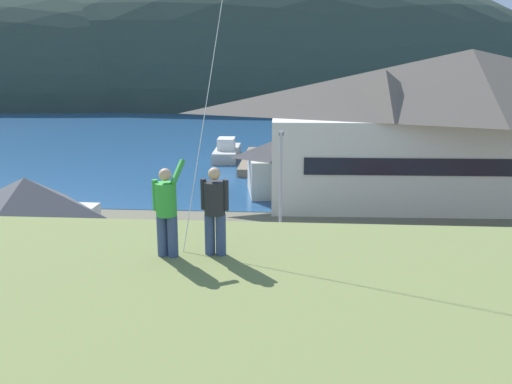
% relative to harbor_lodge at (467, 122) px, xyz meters
% --- Properties ---
extents(ground_plane, '(600.00, 600.00, 0.00)m').
position_rel_harbor_lodge_xyz_m(ground_plane, '(-12.67, -22.44, -5.63)').
color(ground_plane, '#66604C').
extents(parking_lot_pad, '(40.00, 20.00, 0.10)m').
position_rel_harbor_lodge_xyz_m(parking_lot_pad, '(-12.67, -17.44, -5.58)').
color(parking_lot_pad, slate).
rests_on(parking_lot_pad, ground).
extents(bay_water, '(360.00, 84.00, 0.03)m').
position_rel_harbor_lodge_xyz_m(bay_water, '(-12.67, 37.56, -5.61)').
color(bay_water, navy).
rests_on(bay_water, ground).
extents(far_hill_east_peak, '(141.56, 67.24, 51.83)m').
position_rel_harbor_lodge_xyz_m(far_hill_east_peak, '(-70.47, 86.77, -5.63)').
color(far_hill_east_peak, '#2D3D33').
rests_on(far_hill_east_peak, ground).
extents(far_hill_center_saddle, '(148.89, 71.38, 59.75)m').
position_rel_harbor_lodge_xyz_m(far_hill_center_saddle, '(-25.56, 90.10, -5.63)').
color(far_hill_center_saddle, '#2D3D33').
rests_on(far_hill_center_saddle, ground).
extents(harbor_lodge, '(29.20, 11.90, 10.60)m').
position_rel_harbor_lodge_xyz_m(harbor_lodge, '(0.00, 0.00, 0.00)').
color(harbor_lodge, beige).
rests_on(harbor_lodge, ground).
extents(storage_shed_near_lot, '(5.63, 5.90, 4.86)m').
position_rel_harbor_lodge_xyz_m(storage_shed_near_lot, '(-24.32, -16.34, -3.10)').
color(storage_shed_near_lot, beige).
rests_on(storage_shed_near_lot, ground).
extents(storage_shed_waterside, '(6.90, 6.03, 4.43)m').
position_rel_harbor_lodge_xyz_m(storage_shed_waterside, '(-12.54, 0.98, -3.33)').
color(storage_shed_waterside, beige).
rests_on(storage_shed_waterside, ground).
extents(wharf_dock, '(3.20, 11.68, 0.70)m').
position_rel_harbor_lodge_xyz_m(wharf_dock, '(-15.33, 11.92, -5.28)').
color(wharf_dock, '#70604C').
rests_on(wharf_dock, ground).
extents(moored_boat_wharfside, '(2.50, 7.29, 2.16)m').
position_rel_harbor_lodge_xyz_m(moored_boat_wharfside, '(-18.83, 14.63, -4.91)').
color(moored_boat_wharfside, '#A8A399').
rests_on(moored_boat_wharfside, ground).
extents(parked_car_back_row_left, '(4.32, 2.31, 1.82)m').
position_rel_harbor_lodge_xyz_m(parked_car_back_row_left, '(-9.53, -20.99, -4.56)').
color(parked_car_back_row_left, slate).
rests_on(parked_car_back_row_left, parking_lot_pad).
extents(parked_car_front_row_end, '(4.34, 2.33, 1.82)m').
position_rel_harbor_lodge_xyz_m(parked_car_front_row_end, '(-10.74, -15.78, -4.56)').
color(parked_car_front_row_end, '#9EA3A8').
rests_on(parked_car_front_row_end, parking_lot_pad).
extents(parked_car_mid_row_center, '(4.33, 2.31, 1.82)m').
position_rel_harbor_lodge_xyz_m(parked_car_mid_row_center, '(-16.05, -21.24, -4.56)').
color(parked_car_mid_row_center, '#9EA3A8').
rests_on(parked_car_mid_row_center, parking_lot_pad).
extents(parked_car_mid_row_far, '(4.20, 2.06, 1.82)m').
position_rel_harbor_lodge_xyz_m(parked_car_mid_row_far, '(-4.59, -16.55, -4.56)').
color(parked_car_mid_row_far, red).
rests_on(parked_car_mid_row_far, parking_lot_pad).
extents(parking_light_pole, '(0.24, 0.78, 6.35)m').
position_rel_harbor_lodge_xyz_m(parking_light_pole, '(-12.68, -11.88, -1.83)').
color(parking_light_pole, '#ADADB2').
rests_on(parking_light_pole, parking_lot_pad).
extents(person_kite_flyer, '(0.59, 0.62, 1.86)m').
position_rel_harbor_lodge_xyz_m(person_kite_flyer, '(-14.31, -30.64, 1.95)').
color(person_kite_flyer, '#384770').
rests_on(person_kite_flyer, grassy_hill_foreground).
extents(person_companion, '(0.55, 0.40, 1.74)m').
position_rel_harbor_lodge_xyz_m(person_companion, '(-13.40, -30.49, 1.94)').
color(person_companion, '#384770').
rests_on(person_companion, grassy_hill_foreground).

